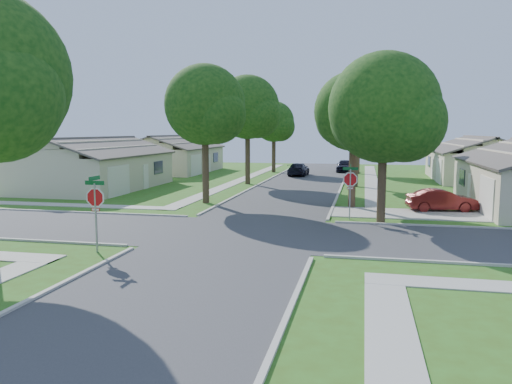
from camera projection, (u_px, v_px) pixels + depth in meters
The scene contains 20 objects.
ground at pixel (243, 233), 23.00m from camera, with size 100.00×100.00×0.00m, color #375517.
road_ns at pixel (243, 233), 23.00m from camera, with size 7.00×100.00×0.02m, color #333335.
sidewalk_ne at pixel (371, 181), 46.93m from camera, with size 1.20×40.00×0.04m, color #9E9B91.
sidewalk_nw at pixel (245, 178), 49.50m from camera, with size 1.20×40.00×0.04m, color #9E9B91.
driveway at pixel (408, 214), 28.22m from camera, with size 8.80×3.60×0.05m, color #9E9B91.
stop_sign_sw at pixel (95, 201), 19.19m from camera, with size 1.05×0.80×2.98m.
stop_sign_ne at pixel (350, 182), 26.32m from camera, with size 1.05×0.80×2.98m.
tree_e_near at pixel (355, 115), 30.05m from camera, with size 4.97×4.80×8.28m.
tree_e_mid at pixel (358, 112), 41.61m from camera, with size 5.59×5.40×9.21m.
tree_e_far at pixel (359, 119), 54.25m from camera, with size 5.17×5.00×8.72m.
tree_w_near at pixel (206, 109), 31.97m from camera, with size 5.38×5.20×8.97m.
tree_w_mid at pixel (248, 110), 43.56m from camera, with size 5.80×5.60×9.56m.
tree_w_far at pixel (274, 124), 56.29m from camera, with size 4.76×4.60×8.04m.
tree_ne_corner at pixel (385, 113), 25.06m from camera, with size 5.80×5.60×8.66m.
house_ne_far at pixel (478, 164), 47.57m from camera, with size 8.42×13.60×4.23m.
house_nw_near at pixel (97, 170), 40.73m from camera, with size 8.42×13.60×4.23m.
house_nw_far at pixel (174, 159), 57.22m from camera, with size 8.42×13.60×4.23m.
car_driveway at pixel (442, 200), 29.27m from camera, with size 1.38×3.95×1.30m, color #531211.
car_curb_east at pixel (345, 166), 57.31m from camera, with size 1.70×4.22×1.44m, color black.
car_curb_west at pixel (298, 169), 52.45m from camera, with size 1.87×4.61×1.34m, color black.
Camera 1 is at (5.38, -21.95, 4.70)m, focal length 35.00 mm.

